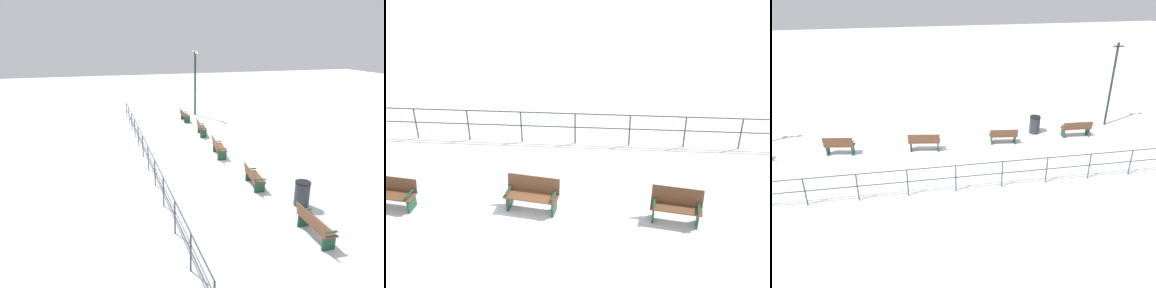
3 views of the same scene
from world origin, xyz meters
TOP-DOWN VIEW (x-y plane):
  - ground_plane at (0.00, 0.00)m, footprint 80.00×80.00m
  - bench_nearest at (0.07, -7.84)m, footprint 0.58×1.56m
  - bench_second at (-0.09, -3.91)m, footprint 0.70×1.42m
  - bench_third at (-0.22, 0.01)m, footprint 0.77×1.56m
  - bench_fourth at (0.05, 3.94)m, footprint 0.69×1.43m
  - lamppost_near at (1.30, -10.17)m, footprint 0.23×0.85m
  - waterfront_railing at (-3.95, 0.00)m, footprint 0.05×20.45m
  - trash_bin at (0.90, -5.89)m, footprint 0.56×0.56m

SIDE VIEW (x-z plane):
  - ground_plane at x=0.00m, z-range 0.00..0.00m
  - bench_second at x=-0.09m, z-range 0.01..0.84m
  - trash_bin at x=0.90m, z-range 0.00..0.93m
  - bench_nearest at x=0.07m, z-range 0.03..0.91m
  - bench_third at x=-0.22m, z-range 0.01..0.96m
  - bench_fourth at x=0.05m, z-range 0.01..0.97m
  - waterfront_railing at x=-3.95m, z-range 0.20..1.36m
  - lamppost_near at x=1.30m, z-range 0.70..5.25m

